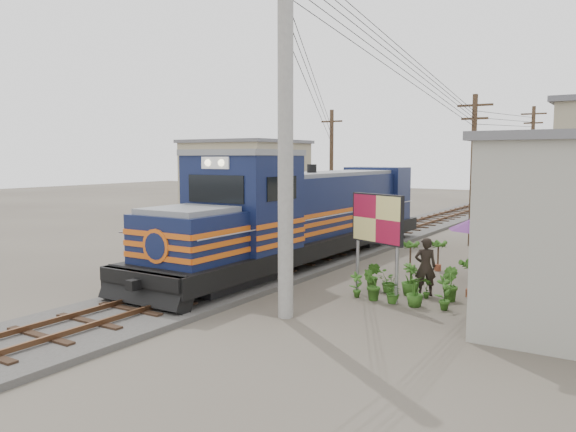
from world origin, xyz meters
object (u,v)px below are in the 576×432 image
Objects in this scene: locomotive at (304,216)px; vendor at (425,267)px; market_umbrella at (479,223)px; billboard at (377,222)px.

vendor is (5.81, -2.61, -0.95)m from locomotive.
locomotive is 6.67m from market_umbrella.
locomotive is at bearing -52.44° from vendor.
locomotive is 6.44m from vendor.
market_umbrella reaches higher than vendor.
locomotive is 5.99m from billboard.
billboard is at bearing 16.19° from vendor.
vendor is at bearing -107.05° from market_umbrella.
vendor is (-0.86, -2.80, -1.08)m from market_umbrella.
billboard is (4.69, -3.70, 0.43)m from locomotive.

